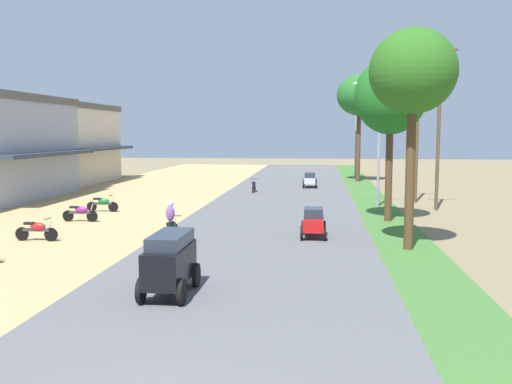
# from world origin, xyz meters

# --- Properties ---
(shophouse_far) EXTENTS (7.95, 11.21, 6.90)m
(shophouse_far) POSITION_xyz_m (-19.97, 40.47, 3.46)
(shophouse_far) COLOR beige
(shophouse_far) RESTS_ON ground
(parked_motorbike_fifth) EXTENTS (1.80, 0.54, 0.94)m
(parked_motorbike_fifth) POSITION_xyz_m (-9.09, 14.70, 0.55)
(parked_motorbike_fifth) COLOR black
(parked_motorbike_fifth) RESTS_ON dirt_shoulder
(parked_motorbike_sixth) EXTENTS (1.80, 0.54, 0.94)m
(parked_motorbike_sixth) POSITION_xyz_m (-9.42, 19.71, 0.55)
(parked_motorbike_sixth) COLOR black
(parked_motorbike_sixth) RESTS_ON dirt_shoulder
(parked_motorbike_seventh) EXTENTS (1.80, 0.54, 0.94)m
(parked_motorbike_seventh) POSITION_xyz_m (-9.65, 23.24, 0.55)
(parked_motorbike_seventh) COLOR black
(parked_motorbike_seventh) RESTS_ON dirt_shoulder
(median_tree_nearest) EXTENTS (3.21, 3.21, 8.22)m
(median_tree_nearest) POSITION_xyz_m (5.67, 14.72, 6.62)
(median_tree_nearest) COLOR #4C351E
(median_tree_nearest) RESTS_ON median_strip
(median_tree_second) EXTENTS (3.50, 3.50, 8.08)m
(median_tree_second) POSITION_xyz_m (5.73, 21.66, 6.20)
(median_tree_second) COLOR #4C351E
(median_tree_second) RESTS_ON median_strip
(median_tree_third) EXTENTS (4.00, 4.00, 9.51)m
(median_tree_third) POSITION_xyz_m (5.79, 44.82, 7.69)
(median_tree_third) COLOR #4C351E
(median_tree_third) RESTS_ON median_strip
(streetlamp_near) EXTENTS (3.16, 0.20, 7.48)m
(streetlamp_near) POSITION_xyz_m (5.80, 27.33, 4.39)
(streetlamp_near) COLOR gray
(streetlamp_near) RESTS_ON median_strip
(streetlamp_mid) EXTENTS (3.16, 0.20, 8.18)m
(streetlamp_mid) POSITION_xyz_m (5.80, 48.86, 4.75)
(streetlamp_mid) COLOR gray
(streetlamp_mid) RESTS_ON median_strip
(utility_pole_near) EXTENTS (1.80, 0.20, 9.56)m
(utility_pole_near) POSITION_xyz_m (9.02, 26.41, 4.97)
(utility_pole_near) COLOR brown
(utility_pole_near) RESTS_ON ground
(utility_pole_far) EXTENTS (1.80, 0.20, 9.82)m
(utility_pole_far) POSITION_xyz_m (8.43, 29.94, 5.11)
(utility_pole_far) COLOR brown
(utility_pole_far) RESTS_ON ground
(car_van_black) EXTENTS (1.19, 2.41, 1.67)m
(car_van_black) POSITION_xyz_m (-1.70, 7.76, 1.02)
(car_van_black) COLOR black
(car_van_black) RESTS_ON road_strip
(car_hatchback_red) EXTENTS (1.04, 2.00, 1.23)m
(car_hatchback_red) POSITION_xyz_m (2.08, 16.69, 0.75)
(car_hatchback_red) COLOR red
(car_hatchback_red) RESTS_ON road_strip
(car_sedan_silver) EXTENTS (1.10, 2.26, 1.19)m
(car_sedan_silver) POSITION_xyz_m (1.59, 38.43, 0.74)
(car_sedan_silver) COLOR #B7BCC1
(car_sedan_silver) RESTS_ON road_strip
(motorbike_foreground_rider) EXTENTS (0.54, 1.80, 1.66)m
(motorbike_foreground_rider) POSITION_xyz_m (-3.68, 15.41, 0.86)
(motorbike_foreground_rider) COLOR black
(motorbike_foreground_rider) RESTS_ON road_strip
(motorbike_ahead_second) EXTENTS (0.54, 1.80, 0.94)m
(motorbike_ahead_second) POSITION_xyz_m (-2.47, 34.50, 0.57)
(motorbike_ahead_second) COLOR black
(motorbike_ahead_second) RESTS_ON road_strip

